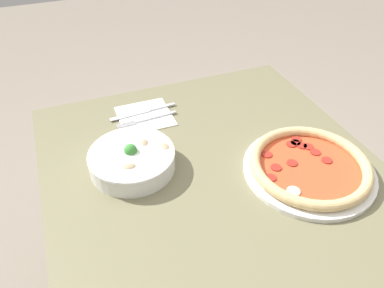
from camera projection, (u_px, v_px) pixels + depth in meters
name	position (u px, v px, depth m)	size (l,w,h in m)	color
dining_table	(223.00, 223.00, 0.96)	(1.01, 0.82, 0.77)	#706B4C
pizza	(309.00, 167.00, 0.91)	(0.32, 0.32, 0.04)	white
bowl	(132.00, 159.00, 0.92)	(0.21, 0.21, 0.07)	white
napkin	(145.00, 116.00, 1.11)	(0.15, 0.15, 0.00)	white
fork	(148.00, 119.00, 1.09)	(0.02, 0.18, 0.00)	silver
knife	(146.00, 111.00, 1.12)	(0.02, 0.20, 0.01)	silver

